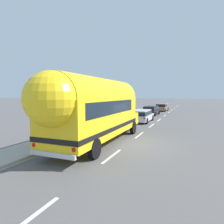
{
  "coord_description": "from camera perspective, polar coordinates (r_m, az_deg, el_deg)",
  "views": [
    {
      "loc": [
        3.65,
        -11.68,
        3.09
      ],
      "look_at": [
        -1.8,
        1.65,
        1.81
      ],
      "focal_mm": 31.41,
      "sensor_mm": 36.0,
      "label": 1
    }
  ],
  "objects": [
    {
      "name": "ground_plane",
      "position": [
        12.62,
        4.81,
        -9.11
      ],
      "size": [
        300.0,
        300.0,
        0.0
      ],
      "primitive_type": "plane",
      "color": "#565454"
    },
    {
      "name": "lane_markings",
      "position": [
        25.71,
        8.27,
        -1.86
      ],
      "size": [
        3.67,
        80.0,
        0.01
      ],
      "color": "silver",
      "rests_on": "ground"
    },
    {
      "name": "sidewalk_slab",
      "position": [
        23.42,
        1.2,
        -2.31
      ],
      "size": [
        2.3,
        90.0,
        0.15
      ],
      "primitive_type": "cube",
      "color": "#9E9B93",
      "rests_on": "ground"
    },
    {
      "name": "painted_bus",
      "position": [
        11.87,
        -4.99,
        1.27
      ],
      "size": [
        2.62,
        11.09,
        4.12
      ],
      "color": "yellow",
      "rests_on": "ground"
    },
    {
      "name": "car_lead",
      "position": [
        22.33,
        8.55,
        -0.86
      ],
      "size": [
        2.02,
        4.63,
        1.37
      ],
      "color": "silver",
      "rests_on": "ground"
    },
    {
      "name": "car_second",
      "position": [
        30.23,
        11.37,
        0.63
      ],
      "size": [
        1.99,
        4.63,
        1.37
      ],
      "color": "black",
      "rests_on": "ground"
    },
    {
      "name": "car_third",
      "position": [
        38.28,
        14.24,
        1.42
      ],
      "size": [
        2.13,
        4.84,
        1.37
      ],
      "color": "olive",
      "rests_on": "ground"
    }
  ]
}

